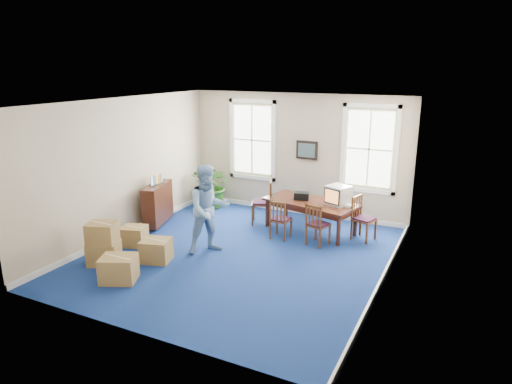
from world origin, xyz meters
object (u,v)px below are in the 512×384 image
at_px(conference_table, 310,216).
at_px(cardboard_boxes, 116,242).
at_px(potted_plant, 213,186).
at_px(crt_tv, 338,195).
at_px(man, 209,209).
at_px(chair_near_left, 281,219).
at_px(credenza, 158,206).

distance_m(conference_table, cardboard_boxes, 4.53).
bearing_deg(potted_plant, cardboard_boxes, -87.29).
xyz_separation_m(conference_table, potted_plant, (-3.06, 0.58, 0.26)).
height_order(crt_tv, cardboard_boxes, crt_tv).
bearing_deg(man, potted_plant, 68.17).
distance_m(crt_tv, chair_near_left, 1.45).
height_order(chair_near_left, man, man).
bearing_deg(potted_plant, credenza, -106.48).
height_order(conference_table, credenza, credenza).
height_order(conference_table, man, man).
distance_m(potted_plant, cardboard_boxes, 4.10).
height_order(man, potted_plant, man).
bearing_deg(man, chair_near_left, 1.46).
relative_size(man, potted_plant, 1.50).
xyz_separation_m(crt_tv, cardboard_boxes, (-3.52, -3.56, -0.51)).
distance_m(chair_near_left, potted_plant, 2.94).
bearing_deg(crt_tv, credenza, -141.44).
relative_size(conference_table, cardboard_boxes, 1.37).
distance_m(man, cardboard_boxes, 1.98).
bearing_deg(conference_table, man, -111.81).
distance_m(chair_near_left, credenza, 3.18).
height_order(crt_tv, potted_plant, potted_plant).
distance_m(credenza, potted_plant, 1.89).
height_order(conference_table, cardboard_boxes, cardboard_boxes).
xyz_separation_m(man, cardboard_boxes, (-1.36, -1.36, -0.50)).
xyz_separation_m(chair_near_left, potted_plant, (-2.61, 1.33, 0.17)).
relative_size(crt_tv, chair_near_left, 0.57).
bearing_deg(conference_table, credenza, -147.99).
xyz_separation_m(chair_near_left, man, (-1.06, -1.40, 0.49)).
xyz_separation_m(chair_near_left, credenza, (-3.15, -0.47, 0.02)).
bearing_deg(cardboard_boxes, man, 44.95).
xyz_separation_m(potted_plant, cardboard_boxes, (0.19, -4.09, -0.18)).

